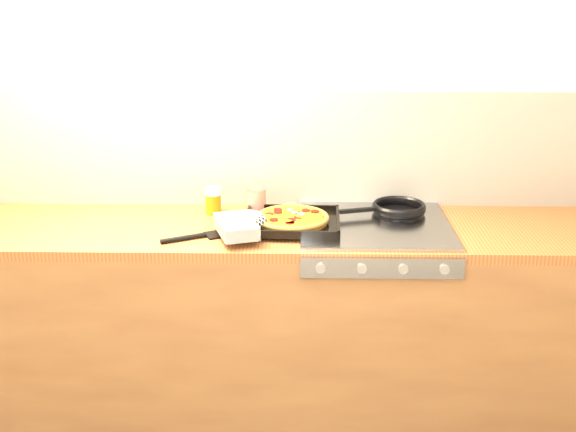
{
  "coord_description": "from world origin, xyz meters",
  "views": [
    {
      "loc": [
        0.15,
        -1.64,
        1.88
      ],
      "look_at": [
        0.1,
        1.08,
        0.95
      ],
      "focal_mm": 45.0,
      "sensor_mm": 36.0,
      "label": 1
    }
  ],
  "objects_px": {
    "pizza_on_tray": "(277,221)",
    "juice_glass": "(213,201)",
    "frying_pan": "(398,209)",
    "tomato_can": "(257,201)"
  },
  "relations": [
    {
      "from": "pizza_on_tray",
      "to": "juice_glass",
      "type": "bearing_deg",
      "value": 143.07
    },
    {
      "from": "pizza_on_tray",
      "to": "frying_pan",
      "type": "distance_m",
      "value": 0.53
    },
    {
      "from": "tomato_can",
      "to": "frying_pan",
      "type": "bearing_deg",
      "value": -2.81
    },
    {
      "from": "frying_pan",
      "to": "juice_glass",
      "type": "relative_size",
      "value": 3.45
    },
    {
      "from": "pizza_on_tray",
      "to": "tomato_can",
      "type": "xyz_separation_m",
      "value": [
        -0.09,
        0.21,
        0.01
      ]
    },
    {
      "from": "tomato_can",
      "to": "juice_glass",
      "type": "xyz_separation_m",
      "value": [
        -0.18,
        -0.0,
        0.0
      ]
    },
    {
      "from": "pizza_on_tray",
      "to": "juice_glass",
      "type": "height_order",
      "value": "juice_glass"
    },
    {
      "from": "frying_pan",
      "to": "juice_glass",
      "type": "distance_m",
      "value": 0.78
    },
    {
      "from": "frying_pan",
      "to": "tomato_can",
      "type": "distance_m",
      "value": 0.59
    },
    {
      "from": "pizza_on_tray",
      "to": "tomato_can",
      "type": "distance_m",
      "value": 0.23
    }
  ]
}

